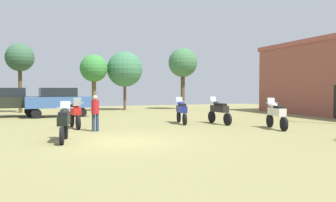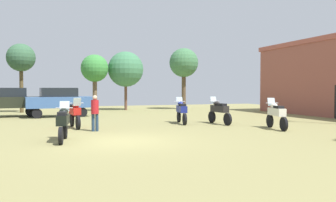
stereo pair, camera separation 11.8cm
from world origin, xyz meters
The scene contains 13 objects.
ground_plane centered at (0.00, 0.00, 0.01)m, with size 44.00×52.00×0.02m.
motorcycle_1 centered at (-1.31, 4.91, 0.75)m, with size 0.63×2.15×1.50m.
motorcycle_3 centered at (4.43, 5.17, 0.74)m, with size 0.68×2.15×1.46m.
motorcycle_5 centered at (-2.00, 0.70, 0.73)m, with size 0.64×2.08×1.45m.
motorcycle_6 centered at (7.76, 1.28, 0.75)m, with size 0.76×2.17×1.48m.
motorcycle_7 centered at (6.30, 4.29, 0.75)m, with size 0.62×2.29×1.49m.
car_1 centered at (-5.22, 13.14, 1.19)m, with size 4.47×2.26×2.00m.
car_4 centered at (-1.90, 12.17, 1.19)m, with size 4.47×2.26×2.00m.
person_2 centered at (-0.54, 3.28, 0.97)m, with size 0.37×0.37×1.64m.
tree_1 centered at (4.05, 18.03, 3.73)m, with size 3.22×3.22×5.33m.
tree_2 centered at (-4.66, 17.55, 4.41)m, with size 2.25×2.25×5.59m.
tree_7 centered at (1.21, 17.51, 3.67)m, with size 2.38×2.38×4.91m.
tree_8 centered at (9.51, 17.45, 4.36)m, with size 2.73×2.73×5.78m.
Camera 2 is at (-2.42, -12.10, 1.93)m, focal length 35.87 mm.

